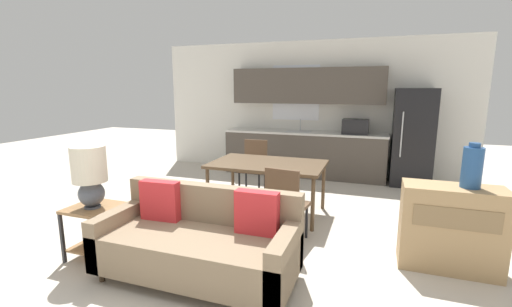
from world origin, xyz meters
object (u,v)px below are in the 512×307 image
(side_table, at_px, (95,223))
(credenza, at_px, (450,228))
(table_lamp, at_px, (90,173))
(dining_chair_far_left, at_px, (254,165))
(vase, at_px, (472,167))
(dining_table, at_px, (268,167))
(couch, at_px, (200,242))
(refrigerator, at_px, (412,137))
(dining_chair_near_right, at_px, (286,202))

(side_table, bearing_deg, credenza, 15.68)
(table_lamp, distance_m, dining_chair_far_left, 2.83)
(vase, bearing_deg, dining_table, 159.21)
(table_lamp, height_order, dining_chair_far_left, table_lamp)
(couch, bearing_deg, refrigerator, 62.56)
(couch, xyz_separation_m, dining_chair_near_right, (0.58, 0.94, 0.15))
(table_lamp, bearing_deg, credenza, 16.21)
(dining_table, height_order, credenza, credenza)
(credenza, height_order, dining_chair_near_right, dining_chair_near_right)
(couch, height_order, credenza, couch)
(vase, height_order, dining_chair_near_right, vase)
(table_lamp, height_order, credenza, table_lamp)
(dining_table, xyz_separation_m, vase, (2.27, -0.86, 0.36))
(dining_table, distance_m, dining_chair_near_right, 1.01)
(refrigerator, distance_m, couch, 4.62)
(dining_chair_far_left, bearing_deg, refrigerator, 27.90)
(side_table, xyz_separation_m, table_lamp, (0.02, -0.03, 0.55))
(side_table, relative_size, table_lamp, 0.87)
(credenza, relative_size, vase, 2.13)
(credenza, bearing_deg, couch, -157.26)
(dining_chair_far_left, relative_size, dining_chair_near_right, 1.00)
(credenza, height_order, vase, vase)
(dining_table, bearing_deg, refrigerator, 48.16)
(refrigerator, bearing_deg, side_table, -129.07)
(couch, bearing_deg, dining_chair_near_right, 58.45)
(side_table, bearing_deg, dining_chair_near_right, 28.44)
(dining_chair_far_left, height_order, dining_chair_near_right, same)
(vase, xyz_separation_m, dining_chair_near_right, (-1.78, -0.01, -0.54))
(refrigerator, distance_m, dining_chair_near_right, 3.51)
(couch, height_order, table_lamp, table_lamp)
(refrigerator, xyz_separation_m, credenza, (0.12, -3.14, -0.46))
(table_lamp, xyz_separation_m, vase, (3.56, 1.01, 0.12))
(dining_chair_near_right, bearing_deg, couch, 66.36)
(side_table, bearing_deg, dining_chair_far_left, 73.19)
(dining_table, distance_m, vase, 2.45)
(dining_table, relative_size, couch, 0.85)
(side_table, relative_size, credenza, 0.61)
(dining_table, bearing_deg, couch, -92.74)
(side_table, bearing_deg, dining_table, 54.65)
(dining_table, bearing_deg, credenza, -22.14)
(dining_table, distance_m, side_table, 2.28)
(side_table, distance_m, dining_chair_near_right, 2.05)
(side_table, relative_size, vase, 1.30)
(dining_table, distance_m, credenza, 2.33)
(credenza, bearing_deg, vase, 5.19)
(dining_table, height_order, vase, vase)
(refrigerator, xyz_separation_m, dining_table, (-2.03, -2.27, -0.20))
(table_lamp, bearing_deg, refrigerator, 51.29)
(couch, relative_size, table_lamp, 2.87)
(credenza, height_order, dining_chair_far_left, dining_chair_far_left)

